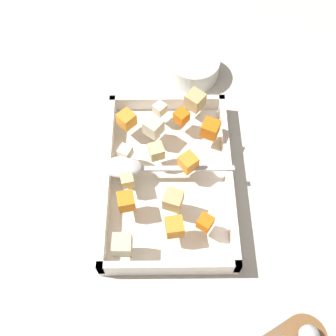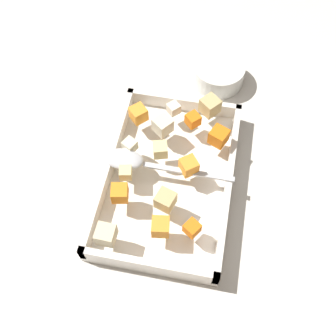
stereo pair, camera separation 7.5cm
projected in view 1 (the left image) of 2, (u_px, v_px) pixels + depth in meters
ground_plane at (176, 191)px, 0.79m from camera, size 4.00×4.00×0.00m
baking_dish at (168, 179)px, 0.79m from camera, size 0.37×0.25×0.05m
carrot_chunk_corner_ne at (205, 222)px, 0.69m from camera, size 0.03×0.03×0.02m
carrot_chunk_far_left at (127, 119)px, 0.80m from camera, size 0.04×0.04×0.03m
carrot_chunk_heap_top at (188, 162)px, 0.75m from camera, size 0.04×0.04×0.03m
carrot_chunk_near_spoon at (210, 129)px, 0.78m from camera, size 0.04×0.04×0.03m
carrot_chunk_corner_se at (174, 227)px, 0.68m from camera, size 0.03×0.03×0.03m
carrot_chunk_corner_sw at (181, 117)px, 0.80m from camera, size 0.04×0.04×0.03m
carrot_chunk_rim_edge at (126, 201)px, 0.71m from camera, size 0.03×0.03×0.03m
potato_chunk_mid_right at (156, 151)px, 0.76m from camera, size 0.03×0.03×0.03m
potato_chunk_mid_left at (122, 245)px, 0.66m from camera, size 0.03×0.03×0.03m
potato_chunk_near_left at (173, 200)px, 0.71m from camera, size 0.04×0.04×0.03m
potato_chunk_heap_side at (195, 100)px, 0.82m from camera, size 0.05×0.05×0.03m
potato_chunk_under_handle at (125, 152)px, 0.76m from camera, size 0.03×0.03×0.02m
potato_chunk_center at (127, 180)px, 0.73m from camera, size 0.03×0.03×0.02m
parsnip_chunk_corner_nw at (153, 127)px, 0.79m from camera, size 0.05×0.05×0.03m
parsnip_chunk_back_center at (160, 109)px, 0.82m from camera, size 0.03×0.03×0.02m
serving_spoon at (130, 167)px, 0.75m from camera, size 0.05×0.25×0.02m
small_prep_bowl at (194, 68)px, 0.92m from camera, size 0.12×0.12×0.05m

